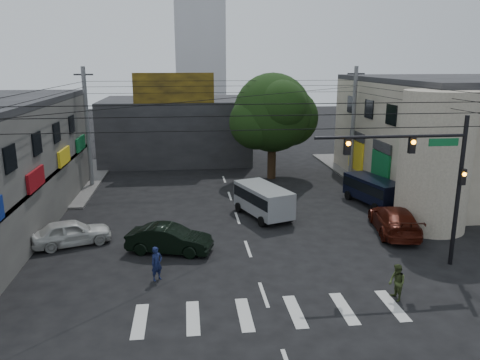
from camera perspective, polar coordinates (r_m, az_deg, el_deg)
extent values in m
plane|color=black|center=(22.96, 1.65, -10.30)|extent=(160.00, 160.00, 0.00)
cube|color=#514F4C|center=(42.51, -27.04, -0.20)|extent=(16.00, 16.00, 0.15)
cube|color=#514F4C|center=(45.03, 21.41, 1.12)|extent=(16.00, 16.00, 0.15)
cube|color=gray|center=(40.10, 25.21, 4.95)|extent=(14.00, 18.00, 8.00)
cylinder|color=gray|center=(28.93, 22.60, 2.11)|extent=(4.00, 4.00, 8.00)
cube|color=#232326|center=(47.12, -7.79, 6.14)|extent=(14.00, 10.00, 6.00)
cube|color=olive|center=(41.83, -8.09, 11.04)|extent=(7.00, 0.30, 2.60)
cylinder|color=black|center=(39.01, 3.89, 3.37)|extent=(0.70, 0.70, 4.40)
sphere|color=black|center=(38.53, 3.98, 8.20)|extent=(6.40, 6.40, 6.40)
cylinder|color=black|center=(24.08, 25.07, -1.40)|extent=(0.20, 0.20, 7.20)
cylinder|color=black|center=(21.89, 17.96, 5.05)|extent=(7.00, 0.14, 0.14)
cube|color=black|center=(22.39, 20.22, 4.02)|extent=(0.28, 0.22, 0.75)
cube|color=black|center=(21.21, 12.94, 4.01)|extent=(0.28, 0.22, 0.75)
sphere|color=orange|center=(22.24, 20.41, 4.33)|extent=(0.20, 0.20, 0.20)
sphere|color=orange|center=(21.05, 13.09, 4.34)|extent=(0.20, 0.20, 0.20)
cube|color=#0D5C2D|center=(23.08, 23.58, 4.25)|extent=(1.40, 0.06, 0.35)
cylinder|color=#59595B|center=(37.73, -18.08, 6.03)|extent=(0.32, 0.32, 9.20)
cylinder|color=#59595B|center=(39.40, 13.62, 6.65)|extent=(0.32, 0.32, 9.20)
imported|color=black|center=(24.38, -8.60, -7.14)|extent=(3.79, 5.13, 1.43)
imported|color=beige|center=(26.62, -19.87, -6.03)|extent=(4.18, 5.11, 1.40)
imported|color=#3E1108|center=(28.18, 18.30, -4.63)|extent=(4.08, 6.08, 1.54)
imported|color=#121A3F|center=(21.51, -10.12, -10.00)|extent=(0.94, 0.93, 1.57)
imported|color=#323F1D|center=(20.58, 18.58, -11.76)|extent=(0.87, 0.74, 1.54)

